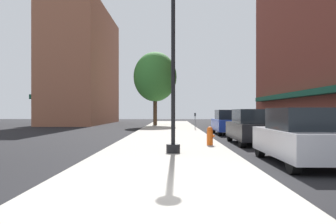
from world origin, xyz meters
The scene contains 10 objects.
ground_plane centered at (4.00, 18.00, 0.00)m, with size 90.00×90.00×0.00m, color black.
sidewalk_slab centered at (0.00, 19.00, 0.06)m, with size 4.80×50.00×0.12m, color #A8A399.
building_far_background centered at (-11.01, 37.00, 7.13)m, with size 6.80×18.00×14.29m.
lamppost centered at (0.26, 5.76, 3.20)m, with size 0.48×0.48×5.90m.
fire_hydrant centered at (1.82, 8.43, 0.52)m, with size 0.33×0.26×0.79m.
parking_meter_near centered at (2.05, 21.27, 0.95)m, with size 0.14×0.09×1.31m.
tree_near centered at (-1.56, 29.06, 5.12)m, with size 4.44×4.44×7.57m.
car_silver centered at (4.00, 3.96, 0.81)m, with size 1.80×4.30×1.66m.
car_black centered at (4.00, 10.11, 0.81)m, with size 1.80×4.30×1.66m.
car_blue centered at (4.00, 17.08, 0.81)m, with size 1.80×4.30×1.66m.
Camera 1 is at (0.23, -6.04, 1.56)m, focal length 36.40 mm.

